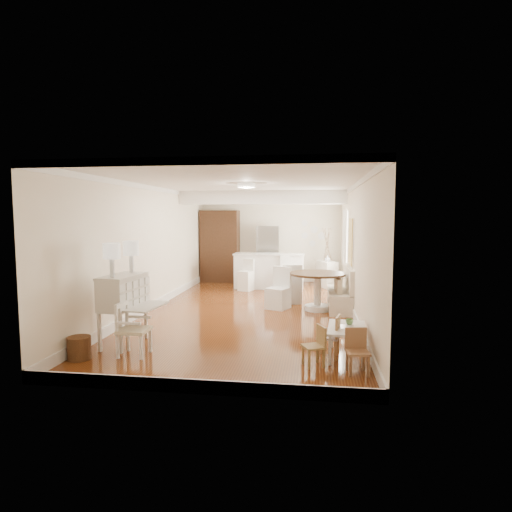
% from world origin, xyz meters
% --- Properties ---
extents(room, '(9.00, 9.04, 2.82)m').
position_xyz_m(room, '(0.04, 0.32, 1.98)').
color(room, brown).
rests_on(room, ground).
extents(secretary_bureau, '(1.00, 1.02, 1.17)m').
position_xyz_m(secretary_bureau, '(-1.70, -2.74, 0.59)').
color(secretary_bureau, silver).
rests_on(secretary_bureau, ground).
extents(gustavian_armchair, '(0.47, 0.47, 0.82)m').
position_xyz_m(gustavian_armchair, '(-1.31, -3.22, 0.41)').
color(gustavian_armchair, white).
rests_on(gustavian_armchair, ground).
extents(wicker_basket, '(0.39, 0.39, 0.34)m').
position_xyz_m(wicker_basket, '(-2.05, -3.51, 0.17)').
color(wicker_basket, '#513019').
rests_on(wicker_basket, ground).
extents(kids_table, '(0.62, 0.96, 0.46)m').
position_xyz_m(kids_table, '(1.90, -2.87, 0.23)').
color(kids_table, white).
rests_on(kids_table, ground).
extents(kids_chair_a, '(0.37, 0.37, 0.58)m').
position_xyz_m(kids_chair_a, '(1.40, -3.33, 0.29)').
color(kids_chair_a, '#9D7D47').
rests_on(kids_chair_a, ground).
extents(kids_chair_b, '(0.38, 0.38, 0.66)m').
position_xyz_m(kids_chair_b, '(1.63, -2.93, 0.33)').
color(kids_chair_b, tan).
rests_on(kids_chair_b, ground).
extents(kids_chair_c, '(0.33, 0.33, 0.62)m').
position_xyz_m(kids_chair_c, '(1.99, -3.56, 0.31)').
color(kids_chair_c, '#966644').
rests_on(kids_chair_c, ground).
extents(banquette, '(0.52, 1.60, 0.98)m').
position_xyz_m(banquette, '(1.99, 0.50, 0.49)').
color(banquette, silver).
rests_on(banquette, ground).
extents(dining_table, '(1.41, 1.41, 0.85)m').
position_xyz_m(dining_table, '(1.49, 0.32, 0.43)').
color(dining_table, '#422815').
rests_on(dining_table, ground).
extents(slip_chair_near, '(0.60, 0.61, 0.95)m').
position_xyz_m(slip_chair_near, '(0.59, 0.38, 0.48)').
color(slip_chair_near, white).
rests_on(slip_chair_near, ground).
extents(slip_chair_far, '(0.57, 0.58, 0.96)m').
position_xyz_m(slip_chair_far, '(0.85, 1.09, 0.48)').
color(slip_chair_far, silver).
rests_on(slip_chair_far, ground).
extents(breakfast_counter, '(2.05, 0.65, 1.03)m').
position_xyz_m(breakfast_counter, '(0.10, 3.10, 0.52)').
color(breakfast_counter, white).
rests_on(breakfast_counter, ground).
extents(bar_stool_left, '(0.46, 0.46, 0.90)m').
position_xyz_m(bar_stool_left, '(-0.51, 2.63, 0.45)').
color(bar_stool_left, white).
rests_on(bar_stool_left, ground).
extents(bar_stool_right, '(0.47, 0.47, 1.03)m').
position_xyz_m(bar_stool_right, '(0.68, 2.63, 0.51)').
color(bar_stool_right, silver).
rests_on(bar_stool_right, ground).
extents(pantry_cabinet, '(1.20, 0.60, 2.30)m').
position_xyz_m(pantry_cabinet, '(-1.60, 4.18, 1.15)').
color(pantry_cabinet, '#381E11').
rests_on(pantry_cabinet, ground).
extents(fridge, '(0.75, 0.65, 1.80)m').
position_xyz_m(fridge, '(0.30, 4.15, 0.90)').
color(fridge, silver).
rests_on(fridge, ground).
extents(sideboard, '(0.66, 0.90, 0.78)m').
position_xyz_m(sideboard, '(1.79, 3.53, 0.39)').
color(sideboard, silver).
rests_on(sideboard, ground).
extents(pencil_cup, '(0.13, 0.13, 0.09)m').
position_xyz_m(pencil_cup, '(1.95, -2.73, 0.51)').
color(pencil_cup, '#68A15E').
rests_on(pencil_cup, kids_table).
extents(branch_vase, '(0.17, 0.17, 0.17)m').
position_xyz_m(branch_vase, '(1.80, 3.49, 0.87)').
color(branch_vase, silver).
rests_on(branch_vase, sideboard).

